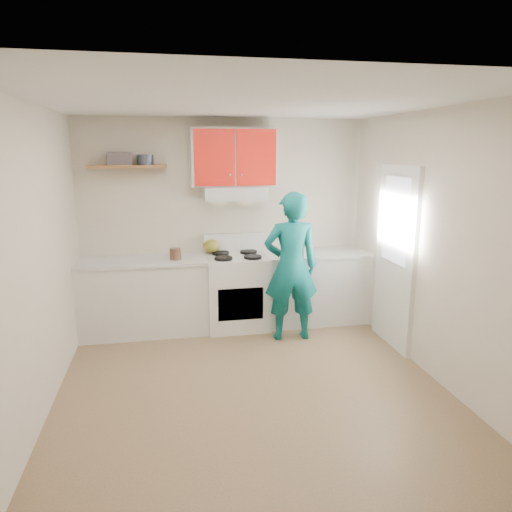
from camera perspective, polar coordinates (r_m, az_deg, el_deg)
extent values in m
plane|color=brown|center=(4.64, -0.54, -15.59)|extent=(3.80, 3.80, 0.00)
cube|color=white|center=(4.10, -0.63, 18.30)|extent=(3.60, 3.80, 0.04)
cube|color=beige|center=(6.03, -3.86, 4.13)|extent=(3.60, 0.04, 2.60)
cube|color=beige|center=(2.42, 7.69, -9.41)|extent=(3.60, 0.04, 2.60)
cube|color=beige|center=(4.25, -25.19, -0.76)|extent=(0.04, 3.80, 2.60)
cube|color=beige|center=(4.84, 20.90, 1.14)|extent=(0.04, 3.80, 2.60)
cube|color=white|center=(5.47, 16.64, -0.21)|extent=(0.05, 0.85, 2.05)
cube|color=white|center=(5.38, 16.67, 4.19)|extent=(0.01, 0.55, 0.95)
cube|color=silver|center=(5.89, -13.48, -4.90)|extent=(1.52, 0.60, 0.90)
cube|color=silver|center=(6.18, 7.20, -3.82)|extent=(1.32, 0.60, 0.90)
cube|color=white|center=(5.92, -2.37, -4.37)|extent=(0.76, 0.65, 0.92)
cube|color=silver|center=(5.78, -2.65, 7.72)|extent=(0.76, 0.44, 0.15)
cube|color=red|center=(5.81, -2.77, 11.94)|extent=(1.02, 0.33, 0.70)
cube|color=brown|center=(5.78, -15.35, 10.51)|extent=(0.90, 0.30, 0.04)
cube|color=#453D40|center=(5.77, -16.34, 11.34)|extent=(0.30, 0.23, 0.14)
cylinder|color=#333D4C|center=(5.75, -13.38, 11.38)|extent=(0.20, 0.20, 0.12)
ellipsoid|color=olive|center=(5.97, -5.49, 1.19)|extent=(0.27, 0.27, 0.18)
cylinder|color=#492E20|center=(5.68, -9.83, 0.15)|extent=(0.17, 0.17, 0.16)
cube|color=olive|center=(6.05, 5.94, 0.36)|extent=(0.35, 0.30, 0.02)
cube|color=red|center=(6.20, 9.92, 0.48)|extent=(0.33, 0.29, 0.01)
imported|color=#0B6363|center=(5.45, 4.30, -1.34)|extent=(0.66, 0.45, 1.76)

